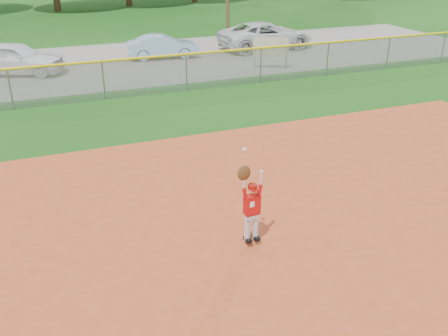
{
  "coord_description": "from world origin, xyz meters",
  "views": [
    {
      "loc": [
        -2.63,
        -9.12,
        5.77
      ],
      "look_at": [
        1.08,
        0.21,
        1.1
      ],
      "focal_mm": 40.0,
      "sensor_mm": 36.0,
      "label": 1
    }
  ],
  "objects_px": {
    "car_blue": "(163,47)",
    "sponsor_sign": "(271,49)",
    "ballplayer": "(251,204)",
    "car_white_b": "(266,36)",
    "car_white_a": "(15,58)"
  },
  "relations": [
    {
      "from": "car_blue",
      "to": "sponsor_sign",
      "type": "relative_size",
      "value": 2.3
    },
    {
      "from": "car_blue",
      "to": "ballplayer",
      "type": "bearing_deg",
      "value": 177.21
    },
    {
      "from": "car_white_b",
      "to": "sponsor_sign",
      "type": "distance_m",
      "value": 4.64
    },
    {
      "from": "car_white_a",
      "to": "car_blue",
      "type": "relative_size",
      "value": 1.19
    },
    {
      "from": "sponsor_sign",
      "to": "ballplayer",
      "type": "distance_m",
      "value": 15.06
    },
    {
      "from": "car_white_b",
      "to": "sponsor_sign",
      "type": "xyz_separation_m",
      "value": [
        -1.82,
        -4.26,
        0.22
      ]
    },
    {
      "from": "car_white_b",
      "to": "car_white_a",
      "type": "bearing_deg",
      "value": 90.29
    },
    {
      "from": "ballplayer",
      "to": "car_blue",
      "type": "bearing_deg",
      "value": 80.34
    },
    {
      "from": "car_white_b",
      "to": "sponsor_sign",
      "type": "height_order",
      "value": "car_white_b"
    },
    {
      "from": "car_blue",
      "to": "sponsor_sign",
      "type": "xyz_separation_m",
      "value": [
        4.11,
        -4.12,
        0.36
      ]
    },
    {
      "from": "car_white_a",
      "to": "sponsor_sign",
      "type": "height_order",
      "value": "sponsor_sign"
    },
    {
      "from": "car_white_a",
      "to": "car_white_b",
      "type": "distance_m",
      "value": 13.09
    },
    {
      "from": "car_white_a",
      "to": "car_blue",
      "type": "xyz_separation_m",
      "value": [
        7.12,
        0.75,
        -0.14
      ]
    },
    {
      "from": "car_blue",
      "to": "car_white_b",
      "type": "distance_m",
      "value": 5.94
    },
    {
      "from": "car_white_a",
      "to": "sponsor_sign",
      "type": "bearing_deg",
      "value": -84.43
    }
  ]
}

